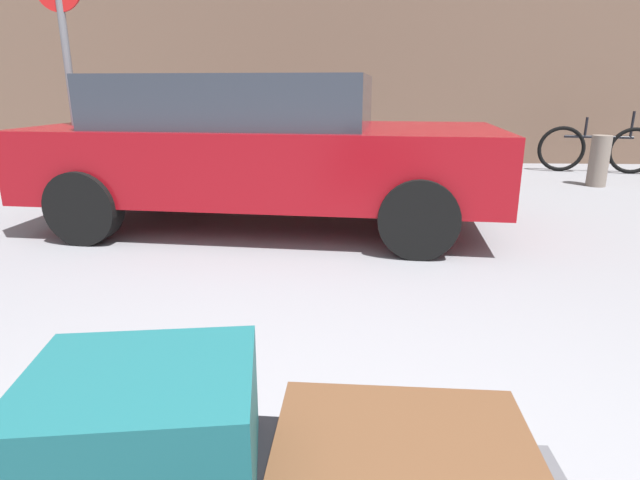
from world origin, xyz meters
The scene contains 6 objects.
duffel_bag_teal_topmost_pile centered at (-0.28, -0.09, 0.69)m, with size 0.42×0.35×0.24m, color #144C51.
parked_car centered at (-0.69, 4.08, 0.76)m, with size 4.45×2.24×1.42m.
bicycle_leaning centered at (4.13, 7.56, 0.37)m, with size 1.74×0.42×0.96m.
bollard_kerb_near centered at (2.22, 6.34, 0.35)m, with size 0.25×0.25×0.69m, color #72665B.
bollard_kerb_mid centered at (3.60, 6.34, 0.35)m, with size 0.25×0.25×0.69m, color #72665B.
no_parking_sign centered at (-2.48, 4.09, 1.52)m, with size 0.50×0.10×2.46m.
Camera 1 is at (0.09, -0.91, 1.31)m, focal length 29.15 mm.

